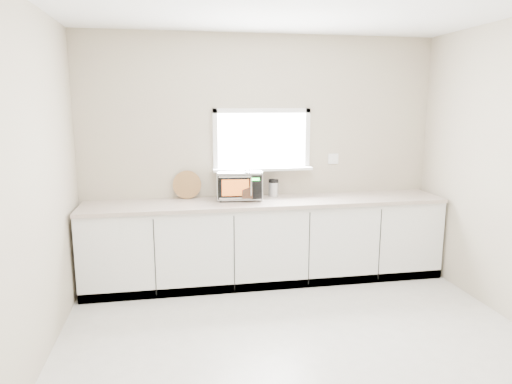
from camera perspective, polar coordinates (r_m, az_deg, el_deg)
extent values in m
plane|color=beige|center=(3.75, 6.86, -20.43)|extent=(4.00, 4.00, 0.00)
cube|color=#BBB394|center=(5.18, 0.69, 4.32)|extent=(4.00, 0.02, 2.70)
cube|color=white|center=(5.14, 0.73, 6.52)|extent=(1.00, 0.02, 0.60)
cube|color=white|center=(5.12, 0.86, 2.89)|extent=(1.12, 0.16, 0.03)
cube|color=white|center=(5.11, 0.77, 10.14)|extent=(1.10, 0.04, 0.05)
cube|color=white|center=(5.17, 0.75, 2.91)|extent=(1.10, 0.04, 0.05)
cube|color=white|center=(5.06, -5.12, 6.40)|extent=(0.05, 0.04, 0.70)
cube|color=white|center=(5.26, 6.43, 6.55)|extent=(0.05, 0.04, 0.70)
cube|color=white|center=(5.40, 9.63, 4.12)|extent=(0.12, 0.01, 0.12)
cube|color=white|center=(5.08, 1.32, -6.32)|extent=(3.92, 0.60, 0.88)
cube|color=#BCAD9B|center=(4.95, 1.36, -1.26)|extent=(3.92, 0.64, 0.04)
cylinder|color=black|center=(4.88, -4.43, -1.16)|extent=(0.02, 0.02, 0.01)
cylinder|color=black|center=(5.16, -4.51, -0.48)|extent=(0.02, 0.02, 0.01)
cylinder|color=black|center=(4.90, 0.34, -1.06)|extent=(0.02, 0.02, 0.01)
cylinder|color=black|center=(5.19, 0.00, -0.39)|extent=(0.02, 0.02, 0.01)
cube|color=#B0B2B7|center=(5.00, -2.16, 0.95)|extent=(0.51, 0.41, 0.29)
cube|color=black|center=(4.81, -2.01, 0.56)|extent=(0.47, 0.05, 0.26)
cube|color=orange|center=(4.80, -2.59, 0.54)|extent=(0.29, 0.03, 0.17)
cylinder|color=silver|center=(4.80, -0.61, 0.53)|extent=(0.02, 0.02, 0.23)
cube|color=black|center=(4.82, -0.05, 0.59)|extent=(0.12, 0.02, 0.25)
cube|color=#19FF33|center=(4.80, -0.05, 1.60)|extent=(0.08, 0.01, 0.03)
cube|color=silver|center=(4.98, -2.17, 2.65)|extent=(0.51, 0.41, 0.01)
cube|color=#4C281B|center=(4.90, -1.08, 0.56)|extent=(0.15, 0.25, 0.29)
cube|color=black|center=(4.83, -1.50, 1.79)|extent=(0.02, 0.05, 0.10)
cube|color=black|center=(4.82, -1.10, 1.93)|extent=(0.02, 0.05, 0.10)
cube|color=black|center=(4.83, -0.69, 1.66)|extent=(0.02, 0.05, 0.10)
cube|color=black|center=(4.82, -1.30, 2.19)|extent=(0.02, 0.05, 0.10)
cube|color=black|center=(4.82, -0.83, 2.19)|extent=(0.02, 0.05, 0.10)
cylinder|color=olive|center=(5.07, -8.62, 0.91)|extent=(0.31, 0.07, 0.31)
cylinder|color=#B0B2B7|center=(5.14, 2.20, 0.33)|extent=(0.12, 0.12, 0.16)
cylinder|color=black|center=(5.12, 2.21, 1.42)|extent=(0.12, 0.12, 0.04)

